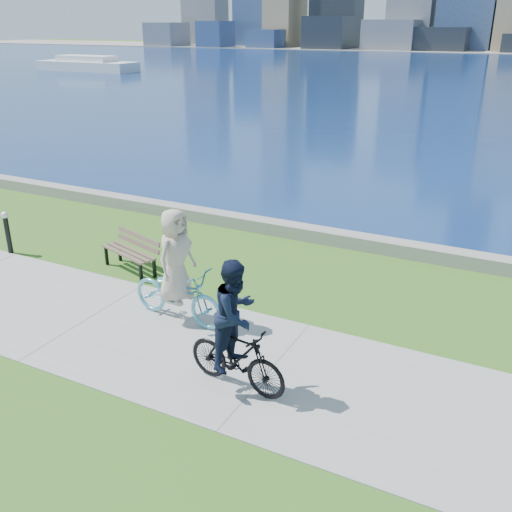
{
  "coord_description": "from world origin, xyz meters",
  "views": [
    {
      "loc": [
        7.53,
        -7.36,
        5.44
      ],
      "look_at": [
        2.68,
        2.07,
        1.1
      ],
      "focal_mm": 40.0,
      "sensor_mm": 36.0,
      "label": 1
    }
  ],
  "objects_px": {
    "bollard_lamp": "(7,230)",
    "cyclist_woman": "(177,280)",
    "cyclist_man": "(236,336)",
    "park_bench": "(132,249)"
  },
  "relations": [
    {
      "from": "bollard_lamp",
      "to": "cyclist_woman",
      "type": "distance_m",
      "value": 5.91
    },
    {
      "from": "cyclist_woman",
      "to": "cyclist_man",
      "type": "distance_m",
      "value": 2.57
    },
    {
      "from": "cyclist_man",
      "to": "park_bench",
      "type": "bearing_deg",
      "value": 62.48
    },
    {
      "from": "park_bench",
      "to": "bollard_lamp",
      "type": "distance_m",
      "value": 3.51
    },
    {
      "from": "bollard_lamp",
      "to": "cyclist_woman",
      "type": "height_order",
      "value": "cyclist_woman"
    },
    {
      "from": "bollard_lamp",
      "to": "cyclist_woman",
      "type": "relative_size",
      "value": 0.49
    },
    {
      "from": "cyclist_man",
      "to": "cyclist_woman",
      "type": "bearing_deg",
      "value": 61.84
    },
    {
      "from": "cyclist_woman",
      "to": "cyclist_man",
      "type": "relative_size",
      "value": 1.03
    },
    {
      "from": "park_bench",
      "to": "cyclist_man",
      "type": "bearing_deg",
      "value": -16.41
    },
    {
      "from": "park_bench",
      "to": "bollard_lamp",
      "type": "height_order",
      "value": "bollard_lamp"
    }
  ]
}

